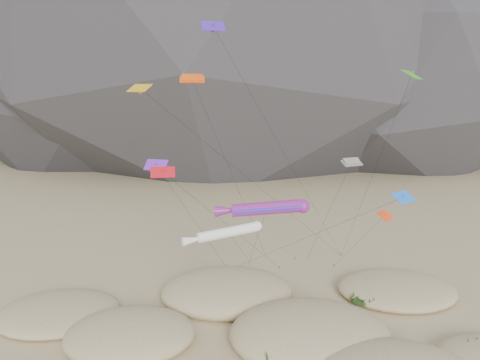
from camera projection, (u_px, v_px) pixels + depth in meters
name	position (u px, v px, depth m)	size (l,w,h in m)	color
dunes	(259.00, 344.00, 40.61)	(50.08, 38.29, 3.93)	#CCB789
dune_grass	(255.00, 339.00, 41.17)	(42.11, 31.13, 1.52)	black
kite_stakes	(266.00, 267.00, 59.59)	(19.95, 7.17, 0.30)	#3F2D1E
rainbow_tube_kite	(264.00, 208.00, 44.08)	(8.98, 15.95, 12.41)	#FF1B1A
white_tube_kite	(225.00, 233.00, 42.00)	(8.19, 19.15, 10.52)	white
orange_parafoil	(193.00, 81.00, 48.67)	(10.72, 10.74, 24.04)	#F04A0C
multi_parafoil	(351.00, 164.00, 46.29)	(2.28, 14.61, 15.81)	red
delta_kites	(289.00, 137.00, 43.81)	(29.10, 21.87, 28.30)	blue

